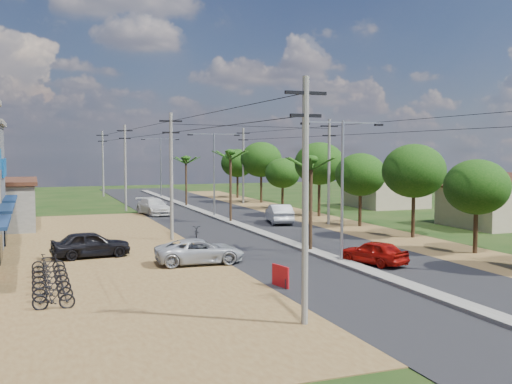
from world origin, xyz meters
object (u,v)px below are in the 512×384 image
Objects in this scene: car_red_near at (374,253)px; car_parked_silver at (200,252)px; car_parked_dark at (91,245)px; car_white_far at (154,207)px; parked_scooter_row at (51,278)px; car_silver_mid at (279,214)px; roadside_sign at (280,277)px.

car_red_near is 9.70m from car_parked_silver.
car_red_near is 16.48m from car_parked_dark.
car_white_far reaches higher than parked_scooter_row.
car_parked_silver is at bearing 23.13° from parked_scooter_row.
car_parked_dark is 0.54× the size of parked_scooter_row.
car_parked_silver is (-9.00, 3.62, 0.02)m from car_red_near.
car_white_far is (-6.50, 29.93, 0.12)m from car_red_near.
parked_scooter_row is at bearing -19.80° from car_red_near.
car_silver_mid is 0.60× the size of parked_scooter_row.
parked_scooter_row is at bearing 57.29° from car_silver_mid.
car_silver_mid reaches higher than roadside_sign.
roadside_sign is (-9.35, -22.41, -0.31)m from car_silver_mid.
car_parked_dark reaches higher than car_red_near.
parked_scooter_row is (-8.00, -3.42, -0.19)m from car_parked_silver.
car_white_far reaches higher than car_parked_dark.
car_parked_silver is 8.70m from parked_scooter_row.
car_silver_mid is at bearing 44.43° from parked_scooter_row.
car_red_near reaches higher than roadside_sign.
car_red_near is at bearing 95.86° from car_silver_mid.
car_silver_mid is 20.35m from car_parked_dark.
car_parked_dark is at bearing 46.85° from car_silver_mid.
roadside_sign is (7.52, -11.03, -0.27)m from car_parked_dark.
car_parked_dark is at bearing 111.62° from roadside_sign.
car_silver_mid is 27.10m from parked_scooter_row.
parked_scooter_row is at bearing 116.61° from car_parked_silver.
car_parked_silver reaches higher than roadside_sign.
roadside_sign is (-7.00, -3.24, -0.16)m from car_red_near.
roadside_sign is (-0.50, -33.16, -0.28)m from car_white_far.
car_white_far is 23.54m from car_parked_dark.
car_red_near reaches higher than parked_scooter_row.
car_red_near is 3.21× the size of roadside_sign.
car_red_near is at bearing -0.68° from parked_scooter_row.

